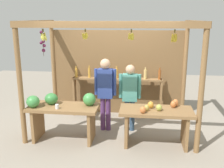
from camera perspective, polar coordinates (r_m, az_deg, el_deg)
The scene contains 7 objects.
ground_plane at distance 6.08m, azimuth 0.21°, elevation -9.47°, with size 12.00×12.00×0.00m, color gray.
market_stall at distance 6.12m, azimuth 0.67°, elevation 4.31°, with size 3.49×2.03×2.40m.
fruit_counter_left at distance 5.38m, azimuth -10.91°, elevation -5.66°, with size 1.45×0.64×0.99m.
fruit_counter_right at distance 5.18m, azimuth 9.70°, elevation -7.37°, with size 1.42×0.64×0.88m.
bottle_shelf_unit at distance 6.49m, azimuth 1.18°, elevation -0.38°, with size 2.24×0.22×1.35m.
vendor_man at distance 5.64m, azimuth -1.47°, elevation -0.93°, with size 0.48×0.22×1.62m.
vendor_woman at distance 5.65m, azimuth 3.95°, elevation -1.84°, with size 0.48×0.20×1.49m.
Camera 1 is at (0.62, -5.53, 2.46)m, focal length 41.57 mm.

